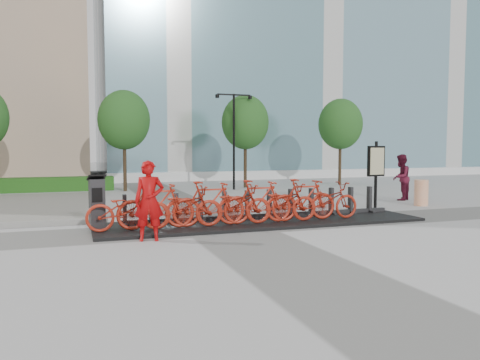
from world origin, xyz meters
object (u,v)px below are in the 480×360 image
object	(u,v)px
worker_red	(149,201)
construction_barrel	(421,193)
bike_0	(128,209)
pedestrian	(401,177)
map_sign	(376,164)
kiosk	(97,203)

from	to	relation	value
worker_red	construction_barrel	world-z (taller)	worker_red
bike_0	worker_red	bearing A→B (deg)	-160.75
pedestrian	map_sign	size ratio (longest dim) A/B	0.79
construction_barrel	kiosk	bearing A→B (deg)	-171.45
bike_0	pedestrian	xyz separation A→B (m)	(11.60, 3.98, 0.33)
kiosk	pedestrian	world-z (taller)	pedestrian
bike_0	map_sign	distance (m)	9.41
pedestrian	construction_barrel	xyz separation A→B (m)	(-0.46, -1.78, -0.47)
bike_0	worker_red	size ratio (longest dim) A/B	1.10
kiosk	construction_barrel	bearing A→B (deg)	-0.22
bike_0	pedestrian	distance (m)	12.27
bike_0	kiosk	world-z (taller)	kiosk
pedestrian	map_sign	distance (m)	3.14
worker_red	pedestrian	distance (m)	12.31
kiosk	construction_barrel	size ratio (longest dim) A/B	1.47
worker_red	map_sign	bearing A→B (deg)	30.00
worker_red	map_sign	xyz separation A→B (m)	(8.71, 3.30, 0.66)
bike_0	worker_red	world-z (taller)	worker_red
construction_barrel	map_sign	bearing A→B (deg)	179.85
kiosk	construction_barrel	distance (m)	12.02
bike_0	kiosk	distance (m)	0.86
worker_red	construction_barrel	size ratio (longest dim) A/B	1.94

